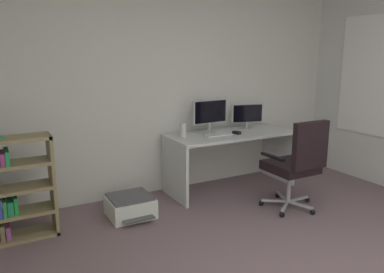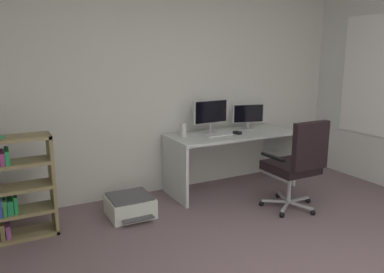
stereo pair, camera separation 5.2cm
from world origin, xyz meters
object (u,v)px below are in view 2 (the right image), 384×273
Objects in this scene: desk at (231,147)px; printer at (130,206)px; office_chair at (297,162)px; bookshelf at (6,190)px; monitor_main at (210,113)px; monitor_secondary at (248,115)px; desktop_speaker at (184,130)px; keyboard at (218,135)px; computer_mouse at (237,133)px.

desk reaches higher than printer.
office_chair reaches higher than bookshelf.
monitor_main is at bearing 155.81° from desk.
monitor_main is 1.15× the size of monitor_secondary.
bookshelf is at bearing 178.64° from printer.
desktop_speaker is (-0.40, -0.05, -0.17)m from monitor_main.
bookshelf reaches higher than keyboard.
keyboard is 1.36m from printer.
monitor_secondary is 0.41× the size of office_chair.
computer_mouse reaches higher than printer.
keyboard is 0.33× the size of office_chair.
desktop_speaker is at bearing 131.16° from office_chair.
computer_mouse is at bearing 4.61° from printer.
computer_mouse is 0.89m from office_chair.
desk is 2.60m from bookshelf.
office_chair reaches higher than desktop_speaker.
monitor_secondary reaches higher than desk.
desk is 3.07× the size of printer.
desktop_speaker is 0.16× the size of office_chair.
desk is 0.51m from monitor_main.
monitor_main reaches higher than keyboard.
monitor_main is 1.50m from printer.
monitor_secondary is 0.44× the size of bookshelf.
desk is at bearing 3.89° from bookshelf.
printer is (-1.19, -0.15, -0.63)m from keyboard.
monitor_secondary is at bearing 0.01° from monitor_main.
bookshelf is (-2.36, -0.12, -0.26)m from keyboard.
desktop_speaker reaches higher than desk.
monitor_main is 1.23m from office_chair.
office_chair is (0.48, -1.05, -0.42)m from monitor_main.
office_chair is at bearing -62.49° from keyboard.
monitor_secondary reaches higher than desktop_speaker.
monitor_main is 2.86× the size of desktop_speaker.
desktop_speaker is 0.17× the size of bookshelf.
desktop_speaker is (-0.67, 0.15, 0.07)m from computer_mouse.
desk is at bearing -24.19° from monitor_main.
monitor_main reaches higher than desktop_speaker.
keyboard is 0.64× the size of printer.
keyboard is at bearing 6.98° from printer.
computer_mouse is 0.10× the size of office_chair.
bookshelf is at bearing -176.11° from desk.
desk is 0.22m from computer_mouse.
desktop_speaker is (-0.64, 0.06, 0.27)m from desk.
keyboard is at bearing 2.87° from bookshelf.
printer is (-1.18, -0.31, -0.87)m from monitor_main.
keyboard is (-0.23, -0.06, 0.19)m from desk.
office_chair is 2.92m from bookshelf.
monitor_main is at bearing 114.43° from office_chair.
bookshelf is at bearing -174.39° from monitor_secondary.
keyboard reaches higher than desk.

